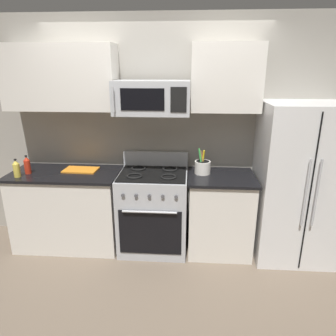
{
  "coord_description": "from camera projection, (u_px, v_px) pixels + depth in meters",
  "views": [
    {
      "loc": [
        0.39,
        -2.49,
        2.04
      ],
      "look_at": [
        0.18,
        0.57,
        1.03
      ],
      "focal_mm": 32.8,
      "sensor_mm": 36.0,
      "label": 1
    }
  ],
  "objects": [
    {
      "name": "ground_plane",
      "position": [
        146.0,
        285.0,
        3.02
      ],
      "size": [
        16.0,
        16.0,
        0.0
      ],
      "primitive_type": "plane",
      "color": "#6B5B4C"
    },
    {
      "name": "wall_back",
      "position": [
        156.0,
        133.0,
        3.64
      ],
      "size": [
        8.0,
        0.1,
        2.6
      ],
      "primitive_type": "cube",
      "color": "#9E998E",
      "rests_on": "ground"
    },
    {
      "name": "counter_left",
      "position": [
        69.0,
        209.0,
        3.61
      ],
      "size": [
        1.23,
        0.63,
        0.91
      ],
      "color": "silver",
      "rests_on": "ground"
    },
    {
      "name": "range_oven",
      "position": [
        153.0,
        210.0,
        3.53
      ],
      "size": [
        0.76,
        0.67,
        1.09
      ],
      "color": "#B2B5BA",
      "rests_on": "ground"
    },
    {
      "name": "counter_right",
      "position": [
        220.0,
        213.0,
        3.49
      ],
      "size": [
        0.73,
        0.63,
        0.91
      ],
      "color": "silver",
      "rests_on": "ground"
    },
    {
      "name": "refrigerator",
      "position": [
        298.0,
        183.0,
        3.29
      ],
      "size": [
        0.85,
        0.74,
        1.71
      ],
      "color": "silver",
      "rests_on": "ground"
    },
    {
      "name": "microwave",
      "position": [
        152.0,
        98.0,
        3.16
      ],
      "size": [
        0.78,
        0.44,
        0.34
      ],
      "color": "#B2B5BA"
    },
    {
      "name": "upper_cabinets_left",
      "position": [
        60.0,
        78.0,
        3.3
      ],
      "size": [
        1.22,
        0.34,
        0.69
      ],
      "color": "silver"
    },
    {
      "name": "upper_cabinets_right",
      "position": [
        226.0,
        78.0,
        3.18
      ],
      "size": [
        0.72,
        0.34,
        0.69
      ],
      "color": "silver"
    },
    {
      "name": "utensil_crock",
      "position": [
        202.0,
        167.0,
        3.41
      ],
      "size": [
        0.18,
        0.18,
        0.29
      ],
      "color": "white",
      "rests_on": "counter_right"
    },
    {
      "name": "cutting_board",
      "position": [
        81.0,
        170.0,
        3.52
      ],
      "size": [
        0.39,
        0.24,
        0.02
      ],
      "primitive_type": "cube",
      "rotation": [
        0.0,
        0.0,
        -0.04
      ],
      "color": "orange",
      "rests_on": "counter_left"
    },
    {
      "name": "bottle_hot_sauce",
      "position": [
        27.0,
        165.0,
        3.4
      ],
      "size": [
        0.07,
        0.07,
        0.21
      ],
      "color": "red",
      "rests_on": "counter_left"
    },
    {
      "name": "bottle_oil",
      "position": [
        17.0,
        169.0,
        3.29
      ],
      "size": [
        0.07,
        0.07,
        0.2
      ],
      "color": "gold",
      "rests_on": "counter_left"
    }
  ]
}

